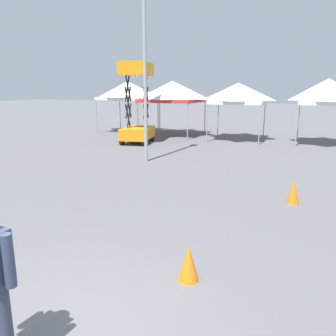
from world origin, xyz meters
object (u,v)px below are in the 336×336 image
(scissor_lift, at_px, (137,120))
(canopy_tent_right_of_center, at_px, (238,93))
(canopy_tent_behind_right, at_px, (328,92))
(light_pole_near_lift, at_px, (144,18))
(traffic_cone_near_barrier, at_px, (294,192))
(canopy_tent_far_left, at_px, (172,92))
(canopy_tent_behind_left, at_px, (128,91))
(traffic_cone_lot_center, at_px, (189,263))

(scissor_lift, bearing_deg, canopy_tent_right_of_center, 36.63)
(canopy_tent_behind_right, height_order, light_pole_near_lift, light_pole_near_lift)
(canopy_tent_behind_right, relative_size, scissor_lift, 0.81)
(scissor_lift, distance_m, traffic_cone_near_barrier, 11.16)
(canopy_tent_far_left, relative_size, light_pole_near_lift, 0.36)
(canopy_tent_right_of_center, bearing_deg, canopy_tent_behind_right, 2.31)
(canopy_tent_behind_left, relative_size, canopy_tent_behind_right, 1.00)
(canopy_tent_behind_left, distance_m, canopy_tent_far_left, 3.45)
(scissor_lift, relative_size, light_pole_near_lift, 0.43)
(traffic_cone_lot_center, xyz_separation_m, traffic_cone_near_barrier, (1.15, 4.44, 0.02))
(light_pole_near_lift, bearing_deg, traffic_cone_lot_center, -57.59)
(canopy_tent_far_left, relative_size, canopy_tent_right_of_center, 1.09)
(canopy_tent_behind_right, distance_m, traffic_cone_lot_center, 15.42)
(canopy_tent_behind_right, bearing_deg, traffic_cone_near_barrier, -93.25)
(canopy_tent_right_of_center, xyz_separation_m, scissor_lift, (-4.61, -3.43, -1.36))
(canopy_tent_behind_right, bearing_deg, canopy_tent_right_of_center, -177.69)
(canopy_tent_behind_right, relative_size, light_pole_near_lift, 0.35)
(canopy_tent_behind_right, relative_size, traffic_cone_near_barrier, 5.50)
(canopy_tent_behind_right, height_order, traffic_cone_lot_center, canopy_tent_behind_right)
(canopy_tent_right_of_center, xyz_separation_m, canopy_tent_behind_right, (4.58, 0.18, 0.11))
(canopy_tent_right_of_center, relative_size, traffic_cone_lot_center, 5.56)
(canopy_tent_right_of_center, bearing_deg, scissor_lift, -143.37)
(traffic_cone_lot_center, height_order, traffic_cone_near_barrier, traffic_cone_near_barrier)
(light_pole_near_lift, xyz_separation_m, traffic_cone_near_barrier, (5.90, -3.03, -5.14))
(canopy_tent_right_of_center, distance_m, canopy_tent_behind_right, 4.59)
(canopy_tent_behind_right, bearing_deg, canopy_tent_far_left, 178.93)
(traffic_cone_near_barrier, bearing_deg, canopy_tent_right_of_center, 110.75)
(canopy_tent_far_left, height_order, scissor_lift, scissor_lift)
(canopy_tent_behind_right, height_order, traffic_cone_near_barrier, canopy_tent_behind_right)
(canopy_tent_far_left, height_order, canopy_tent_right_of_center, canopy_tent_far_left)
(scissor_lift, bearing_deg, canopy_tent_behind_right, 21.47)
(canopy_tent_right_of_center, distance_m, traffic_cone_lot_center, 15.38)
(traffic_cone_lot_center, bearing_deg, canopy_tent_right_of_center, 100.71)
(canopy_tent_behind_left, relative_size, canopy_tent_right_of_center, 1.05)
(canopy_tent_behind_left, height_order, light_pole_near_lift, light_pole_near_lift)
(light_pole_near_lift, relative_size, traffic_cone_lot_center, 16.85)
(traffic_cone_lot_center, bearing_deg, scissor_lift, 122.88)
(canopy_tent_behind_right, xyz_separation_m, light_pole_near_lift, (-6.50, -7.64, 2.71))
(canopy_tent_behind_right, distance_m, scissor_lift, 9.99)
(canopy_tent_far_left, bearing_deg, traffic_cone_lot_center, -65.24)
(canopy_tent_behind_left, distance_m, traffic_cone_lot_center, 18.97)
(canopy_tent_right_of_center, height_order, light_pole_near_lift, light_pole_near_lift)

